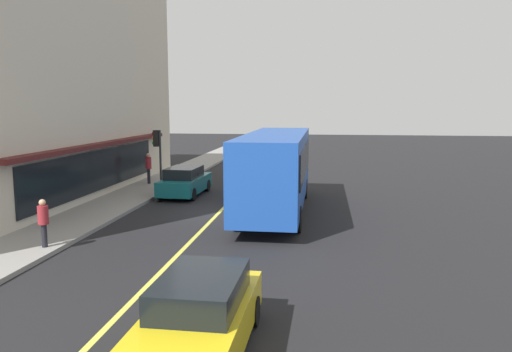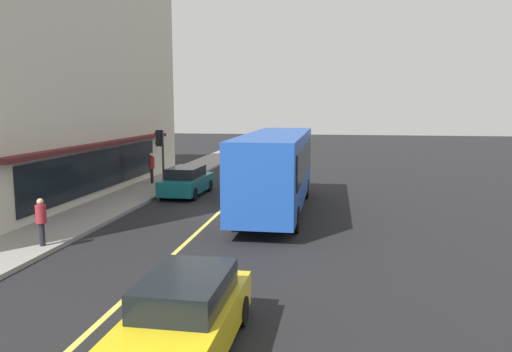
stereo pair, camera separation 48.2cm
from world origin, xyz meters
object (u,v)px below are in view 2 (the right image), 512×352
at_px(traffic_light, 160,145).
at_px(pedestrian_near_storefront, 152,165).
at_px(bus, 276,168).
at_px(pedestrian_waiting, 41,218).
at_px(car_teal, 187,181).
at_px(car_yellow, 185,316).

xyz_separation_m(traffic_light, pedestrian_near_storefront, (1.22, 0.99, -1.29)).
distance_m(bus, pedestrian_waiting, 9.93).
height_order(car_teal, car_yellow, same).
height_order(car_yellow, pedestrian_near_storefront, pedestrian_near_storefront).
relative_size(bus, pedestrian_near_storefront, 6.18).
distance_m(car_teal, car_yellow, 17.09).
xyz_separation_m(car_teal, pedestrian_waiting, (-10.49, 1.73, 0.35)).
height_order(traffic_light, pedestrian_near_storefront, traffic_light).
relative_size(traffic_light, car_teal, 0.74).
xyz_separation_m(bus, traffic_light, (4.86, 7.10, 0.55)).
bearing_deg(pedestrian_waiting, pedestrian_near_storefront, 5.29).
xyz_separation_m(car_yellow, pedestrian_waiting, (5.88, 6.66, 0.35)).
bearing_deg(car_yellow, traffic_light, 21.09).
height_order(car_teal, pedestrian_near_storefront, pedestrian_near_storefront).
bearing_deg(traffic_light, car_yellow, -158.91).
distance_m(bus, car_yellow, 13.06).
height_order(bus, pedestrian_waiting, bus).
bearing_deg(car_yellow, bus, -0.92).
bearing_deg(traffic_light, pedestrian_waiting, -178.90).
bearing_deg(pedestrian_near_storefront, car_teal, -132.50).
distance_m(car_teal, pedestrian_waiting, 10.64).
height_order(traffic_light, car_yellow, traffic_light).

